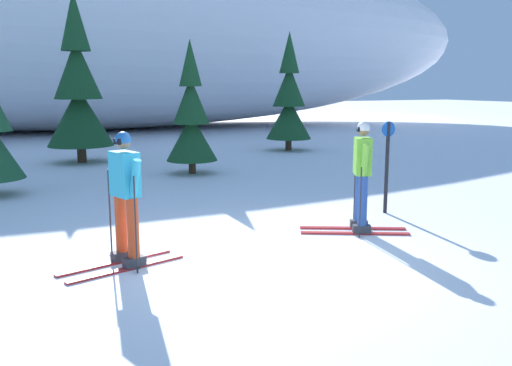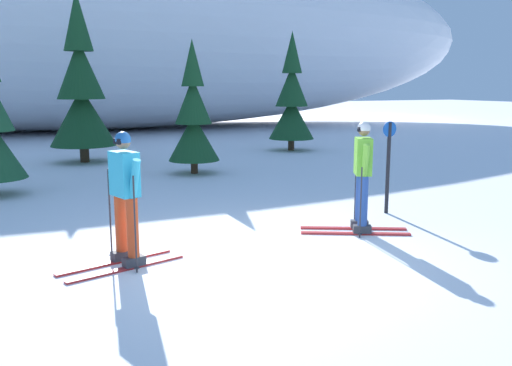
% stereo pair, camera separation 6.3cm
% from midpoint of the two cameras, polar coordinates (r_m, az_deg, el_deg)
% --- Properties ---
extents(ground_plane, '(120.00, 120.00, 0.00)m').
position_cam_midpoint_polar(ground_plane, '(7.59, 0.78, -7.80)').
color(ground_plane, white).
extents(skier_lime_jacket, '(1.73, 1.16, 1.78)m').
position_cam_midpoint_polar(skier_lime_jacket, '(8.85, 10.70, 0.82)').
color(skier_lime_jacket, red).
rests_on(skier_lime_jacket, ground).
extents(skier_cyan_jacket, '(1.68, 0.87, 1.76)m').
position_cam_midpoint_polar(skier_cyan_jacket, '(7.26, -13.70, -1.35)').
color(skier_cyan_jacket, red).
rests_on(skier_cyan_jacket, ground).
extents(pine_tree_center_right, '(1.96, 1.96, 5.08)m').
position_cam_midpoint_polar(pine_tree_center_right, '(17.43, -18.10, 8.99)').
color(pine_tree_center_right, '#47301E').
rests_on(pine_tree_center_right, ground).
extents(pine_tree_right, '(1.35, 1.35, 3.51)m').
position_cam_midpoint_polar(pine_tree_right, '(14.60, -6.87, 6.69)').
color(pine_tree_right, '#47301E').
rests_on(pine_tree_right, ground).
extents(pine_tree_far_right, '(1.62, 1.62, 4.18)m').
position_cam_midpoint_polar(pine_tree_far_right, '(19.73, 3.35, 8.47)').
color(pine_tree_far_right, '#47301E').
rests_on(pine_tree_far_right, ground).
extents(snow_ridge_background, '(45.95, 16.91, 10.14)m').
position_cam_midpoint_polar(snow_ridge_background, '(30.50, -17.30, 14.90)').
color(snow_ridge_background, white).
rests_on(snow_ridge_background, ground).
extents(trail_marker_post, '(0.28, 0.07, 1.69)m').
position_cam_midpoint_polar(trail_marker_post, '(10.28, 13.30, 2.14)').
color(trail_marker_post, black).
rests_on(trail_marker_post, ground).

